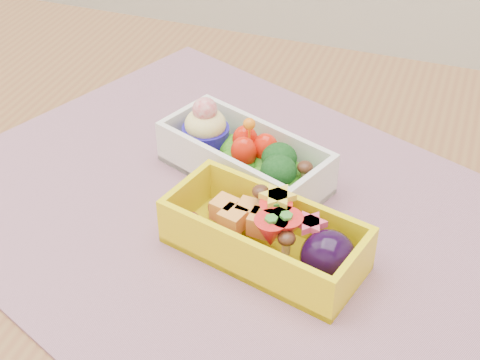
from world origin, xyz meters
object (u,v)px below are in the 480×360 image
(table, at_px, (188,286))
(bento_white, at_px, (244,156))
(bento_yellow, at_px, (268,235))
(placemat, at_px, (231,213))

(table, relative_size, bento_white, 6.26)
(table, height_order, bento_yellow, bento_yellow)
(table, bearing_deg, bento_white, 65.05)
(bento_white, distance_m, bento_yellow, 0.12)
(placemat, relative_size, bento_yellow, 2.98)
(bento_white, xyz_separation_m, bento_yellow, (0.06, -0.11, 0.00))
(table, bearing_deg, placemat, 20.92)
(bento_white, height_order, bento_yellow, bento_white)
(placemat, bearing_deg, table, -159.08)
(placemat, xyz_separation_m, bento_white, (-0.01, 0.06, 0.03))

